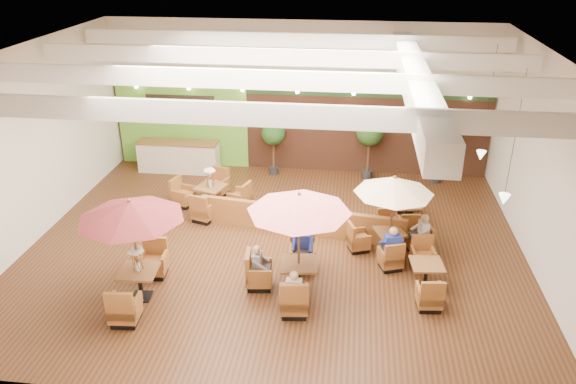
% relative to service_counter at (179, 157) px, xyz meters
% --- Properties ---
extents(room, '(14.04, 14.00, 5.52)m').
position_rel_service_counter_xyz_m(room, '(4.65, -3.88, 3.05)').
color(room, '#381E0F').
rests_on(room, ground).
extents(service_counter, '(3.00, 0.75, 1.18)m').
position_rel_service_counter_xyz_m(service_counter, '(0.00, 0.00, 0.00)').
color(service_counter, beige).
rests_on(service_counter, ground).
extents(booth_divider, '(6.24, 1.09, 0.87)m').
position_rel_service_counter_xyz_m(booth_divider, '(5.02, -4.27, -0.15)').
color(booth_divider, brown).
rests_on(booth_divider, ground).
extents(table_0, '(2.51, 2.68, 2.71)m').
position_rel_service_counter_xyz_m(table_0, '(1.46, -8.00, 1.47)').
color(table_0, brown).
rests_on(table_0, ground).
extents(table_1, '(2.62, 2.72, 2.73)m').
position_rel_service_counter_xyz_m(table_1, '(5.22, -7.19, 1.37)').
color(table_1, brown).
rests_on(table_1, ground).
extents(table_2, '(2.43, 2.43, 2.36)m').
position_rel_service_counter_xyz_m(table_2, '(7.62, -5.05, 1.04)').
color(table_2, brown).
rests_on(table_2, ground).
extents(table_3, '(2.69, 2.69, 1.53)m').
position_rel_service_counter_xyz_m(table_3, '(1.95, -2.88, -0.16)').
color(table_3, brown).
rests_on(table_3, ground).
extents(table_4, '(0.87, 2.40, 0.89)m').
position_rel_service_counter_xyz_m(table_4, '(8.47, -6.68, -0.25)').
color(table_4, brown).
rests_on(table_4, ground).
extents(table_5, '(0.86, 2.34, 0.85)m').
position_rel_service_counter_xyz_m(table_5, '(8.22, -3.23, -0.26)').
color(table_5, brown).
rests_on(table_5, ground).
extents(topiary_0, '(0.87, 0.87, 2.02)m').
position_rel_service_counter_xyz_m(topiary_0, '(3.57, 0.20, 0.92)').
color(topiary_0, black).
rests_on(topiary_0, ground).
extents(topiary_1, '(0.97, 0.97, 2.25)m').
position_rel_service_counter_xyz_m(topiary_1, '(7.04, 0.20, 1.09)').
color(topiary_1, black).
rests_on(topiary_1, ground).
extents(topiary_2, '(1.07, 1.07, 2.48)m').
position_rel_service_counter_xyz_m(topiary_2, '(9.50, 0.20, 1.27)').
color(topiary_2, black).
rests_on(topiary_2, ground).
extents(diner_0, '(0.37, 0.30, 0.74)m').
position_rel_service_counter_xyz_m(diner_0, '(5.29, -8.19, 0.16)').
color(diner_0, silver).
rests_on(diner_0, ground).
extents(diner_1, '(0.39, 0.31, 0.80)m').
position_rel_service_counter_xyz_m(diner_1, '(5.29, -6.19, 0.17)').
color(diner_1, '#233398').
rests_on(diner_1, ground).
extents(diner_2, '(0.28, 0.36, 0.74)m').
position_rel_service_counter_xyz_m(diner_2, '(4.29, -7.19, 0.15)').
color(diner_2, gray).
rests_on(diner_2, ground).
extents(diner_3, '(0.44, 0.38, 0.82)m').
position_rel_service_counter_xyz_m(diner_3, '(7.62, -5.91, 0.18)').
color(diner_3, '#233398').
rests_on(diner_3, ground).
extents(diner_4, '(0.36, 0.42, 0.79)m').
position_rel_service_counter_xyz_m(diner_4, '(8.48, -5.05, 0.17)').
color(diner_4, silver).
rests_on(diner_4, ground).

